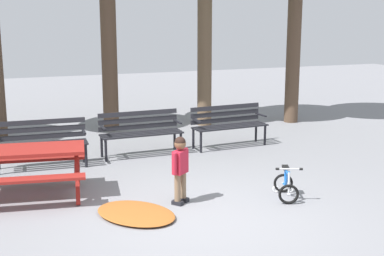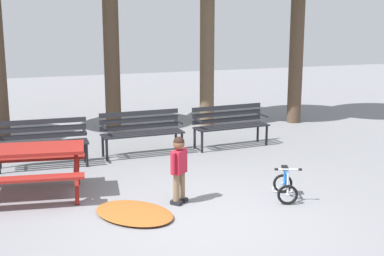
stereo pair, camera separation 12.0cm
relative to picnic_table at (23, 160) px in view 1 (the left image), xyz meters
name	(u,v)px [view 1 (the left image)]	position (x,y,z in m)	size (l,w,h in m)	color
ground	(200,219)	(2.13, -1.75, -0.59)	(36.00, 36.00, 0.00)	gray
picnic_table	(23,160)	(0.00, 0.00, 0.00)	(1.99, 1.61, 0.79)	maroon
park_bench_far_left	(41,140)	(0.42, 1.60, -0.08)	(1.62, 0.55, 0.85)	#232328
park_bench_left	(140,129)	(2.32, 1.80, -0.08)	(1.60, 0.47, 0.85)	#232328
park_bench_right	(228,122)	(4.21, 1.81, -0.08)	(1.62, 0.55, 0.85)	#232328
child_standing	(180,165)	(2.10, -1.06, -0.01)	(0.31, 0.28, 1.00)	#7F664C
kids_bicycle	(286,185)	(3.65, -1.43, -0.39)	(0.53, 0.63, 0.54)	black
leaf_pile	(136,213)	(1.36, -1.30, -0.56)	(1.22, 0.85, 0.07)	#9E5623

